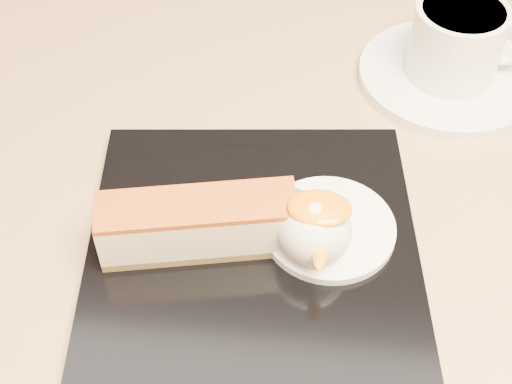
# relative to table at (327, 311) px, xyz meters

# --- Properties ---
(table) EXTENTS (0.80, 0.80, 0.72)m
(table) POSITION_rel_table_xyz_m (0.00, 0.00, 0.00)
(table) COLOR black
(table) RESTS_ON ground
(dessert_plate) EXTENTS (0.24, 0.24, 0.01)m
(dessert_plate) POSITION_rel_table_xyz_m (-0.06, -0.06, 0.16)
(dessert_plate) COLOR black
(dessert_plate) RESTS_ON table
(cheesecake) EXTENTS (0.13, 0.06, 0.04)m
(cheesecake) POSITION_rel_table_xyz_m (-0.09, -0.06, 0.19)
(cheesecake) COLOR brown
(cheesecake) RESTS_ON dessert_plate
(cream_smear) EXTENTS (0.09, 0.09, 0.01)m
(cream_smear) POSITION_rel_table_xyz_m (-0.01, -0.04, 0.17)
(cream_smear) COLOR white
(cream_smear) RESTS_ON dessert_plate
(ice_cream_scoop) EXTENTS (0.05, 0.05, 0.05)m
(ice_cream_scoop) POSITION_rel_table_xyz_m (-0.02, -0.06, 0.19)
(ice_cream_scoop) COLOR white
(ice_cream_scoop) RESTS_ON cream_smear
(mango_sauce) EXTENTS (0.04, 0.03, 0.01)m
(mango_sauce) POSITION_rel_table_xyz_m (-0.02, -0.06, 0.21)
(mango_sauce) COLOR orange
(mango_sauce) RESTS_ON ice_cream_scoop
(mint_sprig) EXTENTS (0.03, 0.02, 0.00)m
(mint_sprig) POSITION_rel_table_xyz_m (-0.04, -0.02, 0.17)
(mint_sprig) COLOR #2E842B
(mint_sprig) RESTS_ON cream_smear
(saucer) EXTENTS (0.15, 0.15, 0.01)m
(saucer) POSITION_rel_table_xyz_m (0.09, 0.14, 0.16)
(saucer) COLOR white
(saucer) RESTS_ON table
(coffee_cup) EXTENTS (0.10, 0.07, 0.06)m
(coffee_cup) POSITION_rel_table_xyz_m (0.09, 0.14, 0.20)
(coffee_cup) COLOR white
(coffee_cup) RESTS_ON saucer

